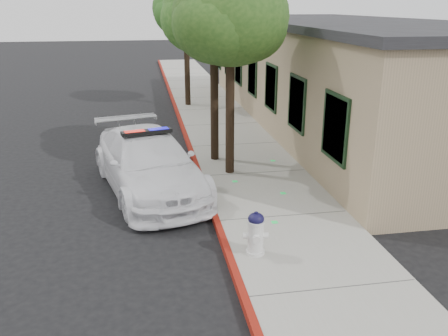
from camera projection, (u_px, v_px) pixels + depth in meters
ground at (215, 227)px, 10.74m from camera, size 120.00×120.00×0.00m
sidewalk at (253, 175)px, 13.77m from camera, size 3.20×60.00×0.15m
red_curb at (201, 178)px, 13.52m from camera, size 0.14×60.00×0.16m
clapboard_building at (340, 73)px, 19.49m from camera, size 7.30×20.89×4.24m
police_car at (148, 163)px, 12.58m from camera, size 3.47×5.86×1.71m
fire_hydrant at (256, 233)px, 9.15m from camera, size 0.51×0.45×0.89m
street_tree_near at (231, 21)px, 12.41m from camera, size 3.21×3.11×5.70m
street_tree_mid at (214, 17)px, 13.61m from camera, size 3.17×3.00×5.73m
street_tree_far at (187, 11)px, 21.64m from camera, size 3.18×3.10×5.78m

